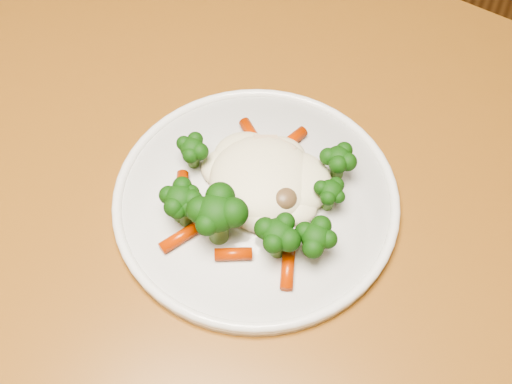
{
  "coord_description": "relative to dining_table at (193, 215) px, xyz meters",
  "views": [
    {
      "loc": [
        0.11,
        -0.57,
        1.3
      ],
      "look_at": [
        -0.03,
        -0.25,
        0.77
      ],
      "focal_mm": 45.0,
      "sensor_mm": 36.0,
      "label": 1
    }
  ],
  "objects": [
    {
      "name": "plate",
      "position": [
        0.09,
        -0.01,
        0.1
      ],
      "size": [
        0.28,
        0.28,
        0.01
      ],
      "primitive_type": "cylinder",
      "color": "white",
      "rests_on": "dining_table"
    },
    {
      "name": "meal",
      "position": [
        0.09,
        -0.02,
        0.13
      ],
      "size": [
        0.19,
        0.19,
        0.06
      ],
      "color": "#FAEFC8",
      "rests_on": "plate"
    },
    {
      "name": "dining_table",
      "position": [
        0.0,
        0.0,
        0.0
      ],
      "size": [
        1.34,
        1.01,
        0.75
      ],
      "rotation": [
        0.0,
        0.0,
        -0.17
      ],
      "color": "#945B22",
      "rests_on": "ground"
    }
  ]
}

